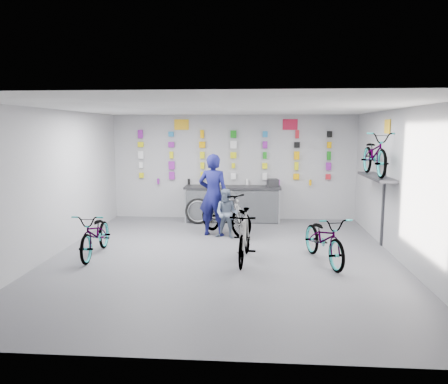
# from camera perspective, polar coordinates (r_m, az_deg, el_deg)

# --- Properties ---
(floor) EXTENTS (8.00, 8.00, 0.00)m
(floor) POSITION_cam_1_polar(r_m,az_deg,el_deg) (8.99, -0.11, -8.55)
(floor) COLOR #515156
(floor) RESTS_ON ground
(ceiling) EXTENTS (8.00, 8.00, 0.00)m
(ceiling) POSITION_cam_1_polar(r_m,az_deg,el_deg) (8.62, -0.12, 10.92)
(ceiling) COLOR white
(ceiling) RESTS_ON wall_back
(wall_back) EXTENTS (7.00, 0.00, 7.00)m
(wall_back) POSITION_cam_1_polar(r_m,az_deg,el_deg) (12.65, 1.25, 3.26)
(wall_back) COLOR #ACABAE
(wall_back) RESTS_ON floor
(wall_front) EXTENTS (7.00, 0.00, 7.00)m
(wall_front) POSITION_cam_1_polar(r_m,az_deg,el_deg) (4.76, -3.76, -5.10)
(wall_front) COLOR #ACABAE
(wall_front) RESTS_ON floor
(wall_left) EXTENTS (0.00, 8.00, 8.00)m
(wall_left) POSITION_cam_1_polar(r_m,az_deg,el_deg) (9.60, -21.45, 1.10)
(wall_left) COLOR #ACABAE
(wall_left) RESTS_ON floor
(wall_right) EXTENTS (0.00, 8.00, 8.00)m
(wall_right) POSITION_cam_1_polar(r_m,az_deg,el_deg) (9.11, 22.41, 0.70)
(wall_right) COLOR #ACABAE
(wall_right) RESTS_ON floor
(counter) EXTENTS (2.70, 0.66, 1.00)m
(counter) POSITION_cam_1_polar(r_m,az_deg,el_deg) (12.32, 1.12, -1.63)
(counter) COLOR black
(counter) RESTS_ON floor
(merch_wall) EXTENTS (5.55, 0.08, 1.57)m
(merch_wall) POSITION_cam_1_polar(r_m,az_deg,el_deg) (12.56, 1.06, 4.65)
(merch_wall) COLOR yellow
(merch_wall) RESTS_ON wall_back
(wall_bracket) EXTENTS (0.39, 1.90, 2.00)m
(wall_bracket) POSITION_cam_1_polar(r_m,az_deg,el_deg) (10.21, 19.40, 1.40)
(wall_bracket) COLOR #333338
(wall_bracket) RESTS_ON wall_right
(sign_left) EXTENTS (0.42, 0.02, 0.30)m
(sign_left) POSITION_cam_1_polar(r_m,az_deg,el_deg) (12.75, -5.57, 8.75)
(sign_left) COLOR gold
(sign_left) RESTS_ON wall_back
(sign_right) EXTENTS (0.42, 0.02, 0.30)m
(sign_right) POSITION_cam_1_polar(r_m,az_deg,el_deg) (12.60, 8.63, 8.70)
(sign_right) COLOR #B91938
(sign_right) RESTS_ON wall_back
(sign_side) EXTENTS (0.02, 0.40, 0.30)m
(sign_side) POSITION_cam_1_polar(r_m,az_deg,el_deg) (10.19, 20.55, 8.02)
(sign_side) COLOR gold
(sign_side) RESTS_ON wall_right
(bike_left) EXTENTS (0.71, 1.79, 0.93)m
(bike_left) POSITION_cam_1_polar(r_m,az_deg,el_deg) (9.38, -16.40, -5.25)
(bike_left) COLOR gray
(bike_left) RESTS_ON floor
(bike_center) EXTENTS (0.62, 1.75, 1.03)m
(bike_center) POSITION_cam_1_polar(r_m,az_deg,el_deg) (8.59, 2.68, -5.78)
(bike_center) COLOR gray
(bike_center) RESTS_ON floor
(bike_right) EXTENTS (1.08, 1.93, 0.96)m
(bike_right) POSITION_cam_1_polar(r_m,az_deg,el_deg) (8.78, 12.97, -5.93)
(bike_right) COLOR gray
(bike_right) RESTS_ON floor
(bike_service) EXTENTS (1.66, 1.64, 1.09)m
(bike_service) POSITION_cam_1_polar(r_m,az_deg,el_deg) (10.77, 0.17, -2.73)
(bike_service) COLOR gray
(bike_service) RESTS_ON floor
(bike_wall) EXTENTS (0.63, 1.80, 0.95)m
(bike_wall) POSITION_cam_1_polar(r_m,az_deg,el_deg) (10.14, 19.13, 4.71)
(bike_wall) COLOR gray
(bike_wall) RESTS_ON wall_bracket
(clerk) EXTENTS (0.80, 0.60, 2.01)m
(clerk) POSITION_cam_1_polar(r_m,az_deg,el_deg) (10.63, -1.41, -0.38)
(clerk) COLOR #10124D
(clerk) RESTS_ON floor
(customer) EXTENTS (0.67, 0.57, 1.19)m
(customer) POSITION_cam_1_polar(r_m,az_deg,el_deg) (10.43, 0.37, -2.84)
(customer) COLOR slate
(customer) RESTS_ON floor
(spare_wheel) EXTENTS (0.73, 0.27, 0.71)m
(spare_wheel) POSITION_cam_1_polar(r_m,az_deg,el_deg) (12.07, -3.42, -2.51)
(spare_wheel) COLOR black
(spare_wheel) RESTS_ON floor
(register) EXTENTS (0.34, 0.35, 0.22)m
(register) POSITION_cam_1_polar(r_m,az_deg,el_deg) (12.23, 6.38, 1.20)
(register) COLOR black
(register) RESTS_ON counter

